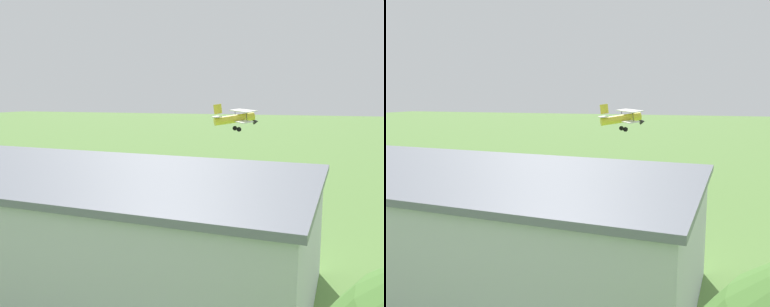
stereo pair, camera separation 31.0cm
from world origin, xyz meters
TOP-DOWN VIEW (x-y plane):
  - ground_plane at (0.00, 0.00)m, footprint 400.00×400.00m
  - hangar at (3.53, 31.22)m, footprint 37.02×16.79m
  - biplane at (-3.08, -2.28)m, footprint 6.81×7.87m
  - person_by_parked_cars at (-13.02, 20.65)m, footprint 0.54×0.54m
  - person_beside_truck at (-10.32, 15.71)m, footprint 0.53×0.53m
  - person_watching_takeoff at (16.19, 16.03)m, footprint 0.53×0.53m
  - person_walking_on_apron at (17.97, 15.94)m, footprint 0.42×0.42m

SIDE VIEW (x-z plane):
  - ground_plane at x=0.00m, z-range 0.00..0.00m
  - person_beside_truck at x=-10.32m, z-range -0.01..1.54m
  - person_watching_takeoff at x=16.19m, z-range -0.01..1.57m
  - person_walking_on_apron at x=17.97m, z-range 0.00..1.71m
  - person_by_parked_cars at x=-13.02m, z-range 0.00..1.73m
  - hangar at x=3.53m, z-range 0.01..7.50m
  - biplane at x=-3.08m, z-range 7.03..10.80m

